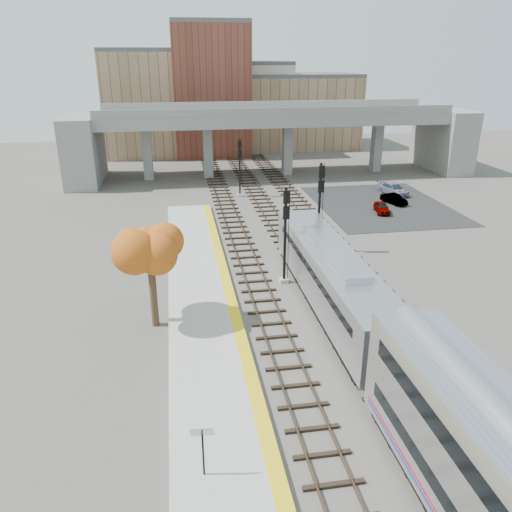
{
  "coord_description": "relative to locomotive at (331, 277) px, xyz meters",
  "views": [
    {
      "loc": [
        -8.56,
        -22.8,
        15.57
      ],
      "look_at": [
        -3.3,
        9.12,
        2.5
      ],
      "focal_mm": 35.0,
      "sensor_mm": 36.0,
      "label": 1
    }
  ],
  "objects": [
    {
      "name": "parking_lot",
      "position": [
        13.0,
        22.73,
        -2.26
      ],
      "size": [
        14.0,
        18.0,
        0.04
      ],
      "primitive_type": "cube",
      "color": "black",
      "rests_on": "ground"
    },
    {
      "name": "tracks",
      "position": [
        -0.07,
        7.23,
        -2.2
      ],
      "size": [
        10.7,
        95.0,
        0.25
      ],
      "color": "black",
      "rests_on": "ground"
    },
    {
      "name": "platform",
      "position": [
        -8.25,
        -5.27,
        -2.1
      ],
      "size": [
        4.5,
        60.0,
        0.35
      ],
      "primitive_type": "cube",
      "color": "#9E9E99",
      "rests_on": "ground"
    },
    {
      "name": "signal_mast_mid",
      "position": [
        2.0,
        10.0,
        1.59
      ],
      "size": [
        0.6,
        0.64,
        7.59
      ],
      "color": "#9E9E99",
      "rests_on": "ground"
    },
    {
      "name": "signal_mast_near",
      "position": [
        -2.1,
        4.45,
        1.3
      ],
      "size": [
        0.6,
        0.64,
        7.16
      ],
      "color": "#9E9E99",
      "rests_on": "ground"
    },
    {
      "name": "signal_mast_far",
      "position": [
        -2.1,
        28.83,
        1.03
      ],
      "size": [
        0.6,
        0.64,
        6.77
      ],
      "color": "#9E9E99",
      "rests_on": "ground"
    },
    {
      "name": "tree",
      "position": [
        -11.29,
        -0.31,
        2.78
      ],
      "size": [
        3.6,
        3.6,
        6.82
      ],
      "color": "#382619",
      "rests_on": "ground"
    },
    {
      "name": "buildings_far",
      "position": [
        0.26,
        61.3,
        5.6
      ],
      "size": [
        43.0,
        21.0,
        20.6
      ],
      "color": "tan",
      "rests_on": "ground"
    },
    {
      "name": "car_b",
      "position": [
        14.5,
        22.82,
        -1.69
      ],
      "size": [
        2.22,
        3.54,
        1.1
      ],
      "primitive_type": "imported",
      "rotation": [
        0.0,
        0.0,
        0.34
      ],
      "color": "#99999E",
      "rests_on": "parking_lot"
    },
    {
      "name": "yellow_strip",
      "position": [
        -6.35,
        -5.27,
        -1.92
      ],
      "size": [
        0.7,
        60.0,
        0.01
      ],
      "primitive_type": "cube",
      "color": "yellow",
      "rests_on": "platform"
    },
    {
      "name": "locomotive",
      "position": [
        0.0,
        0.0,
        0.0
      ],
      "size": [
        3.02,
        19.05,
        4.1
      ],
      "color": "#A8AAB2",
      "rests_on": "ground"
    },
    {
      "name": "ground",
      "position": [
        -1.0,
        -5.27,
        -2.28
      ],
      "size": [
        160.0,
        160.0,
        0.0
      ],
      "primitive_type": "plane",
      "color": "#47423D",
      "rests_on": "ground"
    },
    {
      "name": "station_sign",
      "position": [
        -9.14,
        -13.07,
        -0.3
      ],
      "size": [
        0.9,
        0.14,
        2.27
      ],
      "rotation": [
        0.0,
        0.0,
        -0.1
      ],
      "color": "black",
      "rests_on": "platform"
    },
    {
      "name": "car_c",
      "position": [
        16.14,
        26.73,
        -1.59
      ],
      "size": [
        3.03,
        4.79,
        1.29
      ],
      "primitive_type": "imported",
      "rotation": [
        0.0,
        0.0,
        0.29
      ],
      "color": "#99999E",
      "rests_on": "parking_lot"
    },
    {
      "name": "overpass",
      "position": [
        3.92,
        39.73,
        3.53
      ],
      "size": [
        54.0,
        12.0,
        9.5
      ],
      "color": "slate",
      "rests_on": "ground"
    },
    {
      "name": "car_a",
      "position": [
        11.81,
        19.83,
        -1.68
      ],
      "size": [
        1.9,
        3.47,
        1.12
      ],
      "primitive_type": "imported",
      "rotation": [
        0.0,
        0.0,
        -0.19
      ],
      "color": "#99999E",
      "rests_on": "parking_lot"
    }
  ]
}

